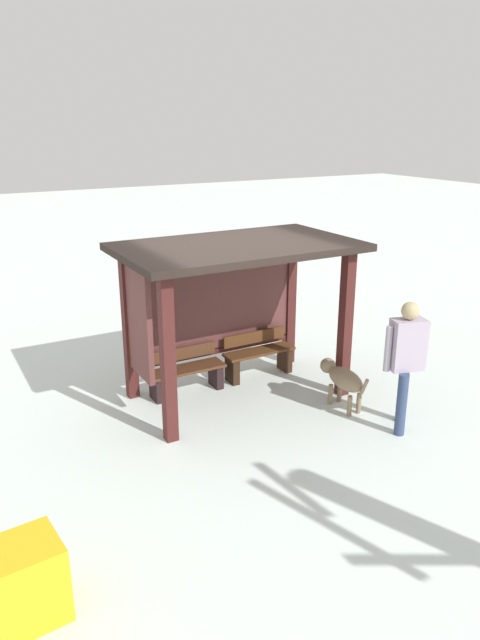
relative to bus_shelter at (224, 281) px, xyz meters
name	(u,v)px	position (x,y,z in m)	size (l,w,h in m)	color
ground_plane	(238,395)	(0.11, -0.21, -1.81)	(60.00, 60.00, 0.00)	white
bus_shelter	(224,281)	(0.00, 0.00, 0.00)	(3.42, 2.05, 2.39)	#471C1A
bench_left_inside	(186,373)	(-0.55, 0.27, -1.48)	(1.22, 0.38, 0.71)	#502E1B
bench_center_inside	(258,356)	(0.77, 0.27, -1.45)	(1.22, 0.35, 0.74)	#502E17
person_walking	(406,355)	(1.58, -2.21, -0.72)	(0.64, 0.45, 1.83)	#B2A3B8
dog	(343,379)	(1.27, -1.32, -1.35)	(0.29, 1.02, 0.65)	#8A7459
grit_bin	(20,584)	(-3.61, -3.14, -1.45)	(0.70, 0.56, 0.72)	yellow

